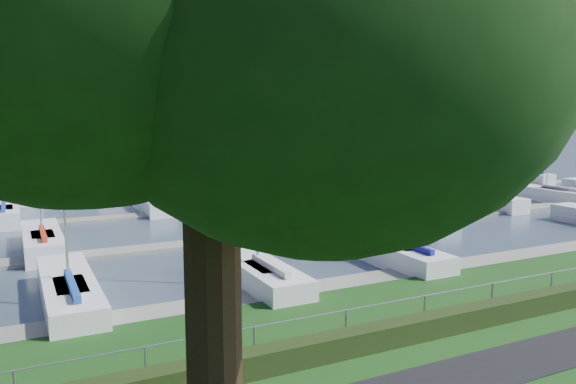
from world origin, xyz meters
TOP-DOWN VIEW (x-y plane):
  - path at (0.00, -3.00)m, footprint 160.00×2.00m
  - water at (0.00, 260.00)m, footprint 800.00×540.00m
  - hedge at (0.00, -0.40)m, footprint 80.00×0.70m
  - fence at (0.00, 0.00)m, footprint 80.00×0.04m
  - foothill at (0.00, 330.00)m, footprint 900.00×80.00m
  - mountains at (7.35, 404.62)m, footprint 1190.00×360.00m
  - docks at (0.00, 26.00)m, footprint 90.00×41.60m
  - crane at (7.67, 28.09)m, footprint 4.80×13.36m
  - cargo_ship_mid at (26.78, 216.88)m, footprint 90.93×35.76m
  - cargo_ship_east at (181.25, 179.23)m, footprint 94.65×40.72m
  - sailboat_fleet at (0.03, 28.75)m, footprint 75.29×49.50m

SIDE VIEW (x-z plane):
  - water at x=0.00m, z-range -0.50..-0.30m
  - docks at x=0.00m, z-range -0.34..-0.09m
  - path at x=0.00m, z-range -0.01..0.03m
  - hedge at x=0.00m, z-range 0.00..0.70m
  - fence at x=0.00m, z-range 1.18..1.22m
  - cargo_ship_east at x=181.25m, z-range -7.15..14.35m
  - cargo_ship_mid at x=26.78m, z-range -7.11..14.39m
  - crane at x=7.67m, z-range -5.85..16.50m
  - sailboat_fleet at x=0.03m, z-range -1.19..11.95m
  - foothill at x=0.00m, z-range 0.00..12.00m
  - mountains at x=7.35m, z-range -10.82..104.18m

